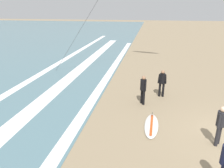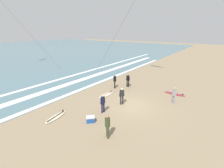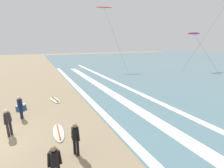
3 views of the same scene
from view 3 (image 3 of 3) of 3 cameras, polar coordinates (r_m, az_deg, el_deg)
The scene contains 12 objects.
wave_foam_shoreline at distance 12.10m, azimuth -4.00°, elevation -10.00°, with size 48.62×0.55×0.01m, color white.
wave_foam_mid_break at distance 11.73m, azimuth 12.61°, elevation -11.14°, with size 48.80×0.98×0.01m, color white.
wave_foam_outer_break at distance 13.42m, azimuth 21.35°, elevation -8.47°, with size 59.24×0.60×0.01m, color white.
surfer_foreground_main at distance 7.62m, azimuth -13.19°, elevation -18.11°, with size 0.47×0.35×1.60m.
surfer_left_near at distance 10.47m, azimuth -33.77°, elevation -10.93°, with size 0.47×0.37×1.60m.
surfer_left_far at distance 12.40m, azimuth -30.52°, elevation -6.74°, with size 0.52×0.32×1.60m.
surfer_mid_group at distance 6.51m, azimuth -20.20°, elevation -25.08°, with size 0.32×0.51×1.60m.
surfboard_right_spare at distance 15.28m, azimuth -20.06°, elevation -5.45°, with size 2.18×1.00×0.25m.
surfboard_left_pile at distance 9.96m, azimuth -18.92°, elevation -16.32°, with size 2.12×0.67×0.25m.
kite_red_low_near at distance 33.13m, azimuth -2.98°, elevation 26.08°, with size 5.31×4.56×12.01m.
kite_magenta_high_left at distance 34.63m, azimuth 27.76°, elevation 15.98°, with size 7.05×3.22×7.16m.
cooler_box at distance 14.19m, azimuth -30.28°, elevation -7.36°, with size 0.75×0.75×0.44m.
Camera 3 is at (9.22, 2.54, 5.00)m, focal length 25.04 mm.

